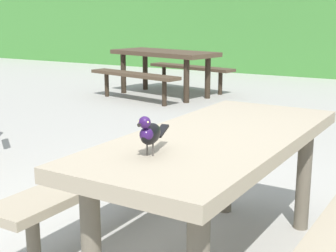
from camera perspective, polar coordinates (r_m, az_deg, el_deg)
name	(u,v)px	position (r m, az deg, el deg)	size (l,w,h in m)	color
picnic_table_foreground	(217,167)	(2.56, 5.76, -4.84)	(1.73, 1.82, 0.74)	gray
bird_grackle	(150,133)	(2.07, -2.18, -0.80)	(0.09, 0.29, 0.18)	black
picnic_table_mid_right	(164,62)	(8.05, -0.46, 7.51)	(2.02, 2.00, 0.74)	#473828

